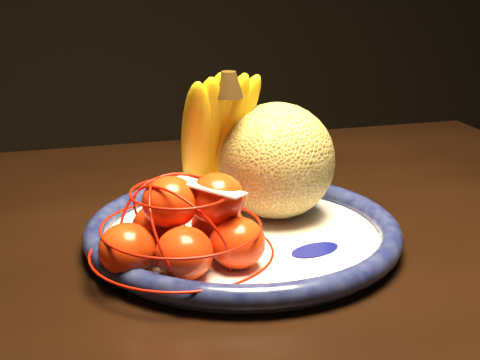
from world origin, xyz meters
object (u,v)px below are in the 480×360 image
object	(u,v)px
cantaloupe	(277,161)
banana_bunch	(212,137)
fruit_bowl	(243,233)
mandarin_bag	(186,230)
dining_table	(64,327)

from	to	relation	value
cantaloupe	banana_bunch	bearing A→B (deg)	159.74
cantaloupe	banana_bunch	xyz separation A→B (m)	(-0.07, 0.02, 0.03)
fruit_bowl	banana_bunch	world-z (taller)	banana_bunch
cantaloupe	mandarin_bag	xyz separation A→B (m)	(-0.13, -0.09, -0.03)
fruit_bowl	mandarin_bag	xyz separation A→B (m)	(-0.07, -0.05, 0.03)
banana_bunch	mandarin_bag	distance (m)	0.14
banana_bunch	dining_table	bearing A→B (deg)	177.52
cantaloupe	banana_bunch	distance (m)	0.08
fruit_bowl	mandarin_bag	world-z (taller)	mandarin_bag
cantaloupe	mandarin_bag	world-z (taller)	cantaloupe
cantaloupe	mandarin_bag	distance (m)	0.16
cantaloupe	banana_bunch	world-z (taller)	banana_bunch
cantaloupe	mandarin_bag	bearing A→B (deg)	-143.03
mandarin_bag	banana_bunch	bearing A→B (deg)	64.08
banana_bunch	mandarin_bag	world-z (taller)	banana_bunch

